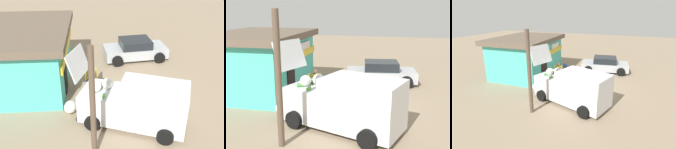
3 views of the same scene
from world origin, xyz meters
The scene contains 9 objects.
ground_plane centered at (0.00, 0.00, 0.00)m, with size 60.00×60.00×0.00m, color gray.
storefront_bar centered at (1.23, 5.23, 1.58)m, with size 6.39×4.74×3.08m.
delivery_van centered at (-2.44, -0.03, 1.00)m, with size 3.07×5.02×3.08m.
parked_sedan centered at (4.20, -0.68, 0.61)m, with size 2.68×4.16×1.28m.
vendor_standing centered at (0.01, 1.92, 0.92)m, with size 0.41×0.55×1.60m.
customer_bending centered at (-1.58, 1.58, 0.85)m, with size 0.58×0.66×1.43m.
unloaded_banana_pile centered at (-1.53, 2.79, 0.24)m, with size 0.87×0.84×0.51m.
paint_bucket centered at (4.03, 2.97, 0.16)m, with size 0.33×0.33×0.32m, color blue.
utility_pole centered at (-4.18, 1.63, 2.15)m, with size 0.20×0.20×4.30m, color brown.
Camera 1 is at (-11.45, 1.15, 7.25)m, focal length 42.52 mm.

